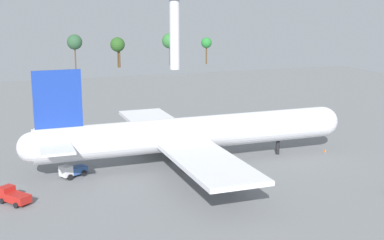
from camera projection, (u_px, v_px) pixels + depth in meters
name	position (u px, v px, depth m)	size (l,w,h in m)	color
ground_plane	(192.00, 164.00, 94.51)	(241.39, 241.39, 0.00)	slate
cargo_airplane	(190.00, 134.00, 93.19)	(60.35, 53.40, 18.03)	silver
catering_truck	(72.00, 171.00, 86.88)	(4.91, 3.85, 2.22)	silver
pushback_tractor	(14.00, 196.00, 75.46)	(4.66, 5.25, 2.29)	#B21E19
safety_cone_nose	(325.00, 150.00, 101.97)	(0.42, 0.42, 0.59)	orange
control_tower	(175.00, 20.00, 227.38)	(8.48, 8.48, 35.40)	silver
tree_line_backdrop	(134.00, 43.00, 238.82)	(68.58, 7.15, 15.42)	#51381E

